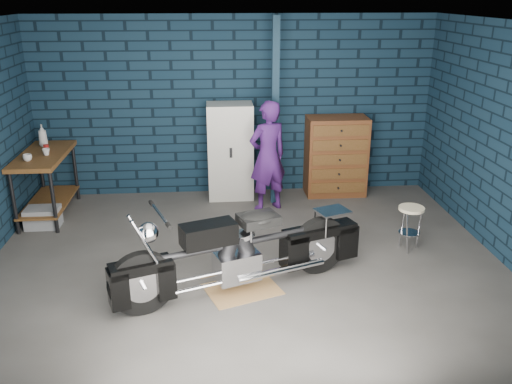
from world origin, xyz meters
TOP-DOWN VIEW (x-y plane):
  - ground at (0.00, 0.00)m, footprint 6.00×6.00m
  - room_walls at (0.00, 0.55)m, footprint 6.02×5.01m
  - support_post at (0.55, 1.95)m, footprint 0.10×0.10m
  - workbench at (-2.68, 1.70)m, footprint 0.60×1.40m
  - drip_mat at (-0.08, -0.59)m, footprint 0.90×0.78m
  - motorcycle at (-0.08, -0.59)m, footprint 2.44×1.41m
  - person at (0.42, 1.69)m, footprint 0.69×0.59m
  - storage_bin at (-2.66, 1.28)m, footprint 0.44×0.31m
  - locker at (-0.09, 2.23)m, footprint 0.68×0.48m
  - tool_chest at (1.54, 2.23)m, footprint 0.91×0.51m
  - shop_stool at (2.01, 0.21)m, footprint 0.32×0.32m
  - cup_a at (-2.77, 1.36)m, footprint 0.15×0.15m
  - cup_b at (-2.60, 1.61)m, footprint 0.13×0.13m
  - mug_red at (-2.66, 1.81)m, footprint 0.08×0.08m
  - bottle at (-2.77, 2.09)m, footprint 0.15×0.15m

SIDE VIEW (x-z plane):
  - ground at x=0.00m, z-range 0.00..0.00m
  - drip_mat at x=-0.08m, z-range 0.00..0.01m
  - storage_bin at x=-2.66m, z-range 0.00..0.27m
  - shop_stool at x=2.01m, z-range 0.00..0.56m
  - workbench at x=-2.68m, z-range 0.00..0.91m
  - motorcycle at x=-0.08m, z-range 0.00..1.04m
  - tool_chest at x=1.54m, z-range 0.00..1.22m
  - locker at x=-0.09m, z-range 0.00..1.45m
  - person at x=0.42m, z-range 0.00..1.59m
  - cup_a at x=-2.77m, z-range 0.91..1.00m
  - cup_b at x=-2.60m, z-range 0.91..1.00m
  - mug_red at x=-2.66m, z-range 0.91..1.01m
  - bottle at x=-2.77m, z-range 0.91..1.23m
  - support_post at x=0.55m, z-range 0.00..2.70m
  - room_walls at x=0.00m, z-range 0.55..3.26m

